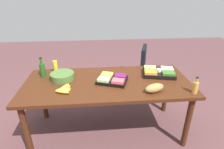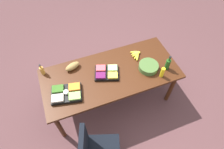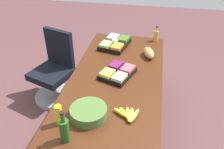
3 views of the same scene
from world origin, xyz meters
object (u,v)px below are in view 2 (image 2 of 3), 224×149
(veggie_tray, at_px, (67,93))
(dressing_bottle, at_px, (42,70))
(banana_bunch, at_px, (136,54))
(mustard_bottle, at_px, (162,72))
(wine_bottle, at_px, (168,64))
(salad_bowl, at_px, (148,67))
(fruit_platter, at_px, (107,73))
(bread_loaf, at_px, (73,66))
(conference_table, at_px, (111,76))

(veggie_tray, height_order, dressing_bottle, dressing_bottle)
(veggie_tray, relative_size, banana_bunch, 2.05)
(banana_bunch, xyz_separation_m, mustard_bottle, (-0.18, 0.51, 0.07))
(mustard_bottle, bearing_deg, wine_bottle, -145.51)
(salad_bowl, height_order, mustard_bottle, mustard_bottle)
(salad_bowl, distance_m, banana_bunch, 0.32)
(banana_bunch, height_order, dressing_bottle, dressing_bottle)
(fruit_platter, distance_m, banana_bunch, 0.61)
(fruit_platter, relative_size, salad_bowl, 1.43)
(salad_bowl, bearing_deg, banana_bunch, -79.50)
(bread_loaf, bearing_deg, veggie_tray, 65.88)
(veggie_tray, xyz_separation_m, wine_bottle, (-1.56, 0.08, 0.07))
(conference_table, distance_m, mustard_bottle, 0.79)
(conference_table, bearing_deg, wine_bottle, 165.37)
(conference_table, xyz_separation_m, banana_bunch, (-0.52, -0.19, 0.11))
(mustard_bottle, bearing_deg, dressing_bottle, -22.36)
(wine_bottle, bearing_deg, fruit_platter, -14.09)
(conference_table, distance_m, salad_bowl, 0.61)
(veggie_tray, bearing_deg, conference_table, -169.02)
(fruit_platter, bearing_deg, dressing_bottle, -21.49)
(bread_loaf, distance_m, salad_bowl, 1.17)
(mustard_bottle, xyz_separation_m, dressing_bottle, (1.66, -0.68, -0.01))
(bread_loaf, relative_size, dressing_bottle, 1.19)
(wine_bottle, distance_m, dressing_bottle, 1.90)
(salad_bowl, height_order, veggie_tray, same)
(wine_bottle, xyz_separation_m, dressing_bottle, (1.81, -0.58, -0.03))
(dressing_bottle, bearing_deg, banana_bunch, 173.49)
(salad_bowl, distance_m, dressing_bottle, 1.62)
(fruit_platter, height_order, veggie_tray, veggie_tray)
(bread_loaf, relative_size, fruit_platter, 0.55)
(fruit_platter, xyz_separation_m, salad_bowl, (-0.64, 0.13, 0.01))
(salad_bowl, distance_m, wine_bottle, 0.29)
(banana_bunch, bearing_deg, salad_bowl, 100.50)
(fruit_platter, relative_size, mustard_bottle, 2.40)
(dressing_bottle, bearing_deg, bread_loaf, 171.64)
(veggie_tray, bearing_deg, dressing_bottle, -63.23)
(banana_bunch, distance_m, wine_bottle, 0.53)
(banana_bunch, bearing_deg, fruit_platter, 17.72)
(dressing_bottle, bearing_deg, veggie_tray, 116.77)
(fruit_platter, relative_size, wine_bottle, 1.59)
(banana_bunch, bearing_deg, veggie_tray, 15.02)
(mustard_bottle, bearing_deg, conference_table, -24.72)
(mustard_bottle, bearing_deg, veggie_tray, -7.41)
(conference_table, relative_size, veggie_tray, 4.44)
(bread_loaf, distance_m, wine_bottle, 1.46)
(dressing_bottle, bearing_deg, mustard_bottle, 157.64)
(fruit_platter, bearing_deg, conference_table, 173.64)
(fruit_platter, height_order, mustard_bottle, mustard_bottle)
(veggie_tray, distance_m, banana_bunch, 1.28)
(bread_loaf, height_order, wine_bottle, wine_bottle)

